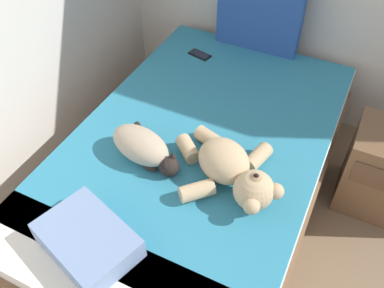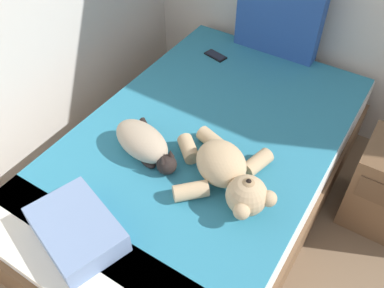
# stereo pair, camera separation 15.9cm
# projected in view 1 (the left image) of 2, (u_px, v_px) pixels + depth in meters

# --- Properties ---
(bed) EXTENTS (1.32, 2.10, 0.54)m
(bed) POSITION_uv_depth(u_px,v_px,m) (199.00, 170.00, 2.35)
(bed) COLOR brown
(bed) RESTS_ON ground_plane
(patterned_cushion) EXTENTS (0.55, 0.11, 0.54)m
(patterned_cushion) POSITION_uv_depth(u_px,v_px,m) (260.00, 10.00, 2.59)
(patterned_cushion) COLOR #264C99
(patterned_cushion) RESTS_ON bed
(cat) EXTENTS (0.42, 0.32, 0.15)m
(cat) POSITION_uv_depth(u_px,v_px,m) (143.00, 147.00, 2.00)
(cat) COLOR tan
(cat) RESTS_ON bed
(teddy_bear) EXTENTS (0.61, 0.49, 0.20)m
(teddy_bear) POSITION_uv_depth(u_px,v_px,m) (232.00, 170.00, 1.88)
(teddy_bear) COLOR tan
(teddy_bear) RESTS_ON bed
(cell_phone) EXTENTS (0.16, 0.10, 0.01)m
(cell_phone) POSITION_uv_depth(u_px,v_px,m) (200.00, 55.00, 2.70)
(cell_phone) COLOR black
(cell_phone) RESTS_ON bed
(throw_pillow) EXTENTS (0.47, 0.39, 0.11)m
(throw_pillow) POSITION_uv_depth(u_px,v_px,m) (88.00, 240.00, 1.65)
(throw_pillow) COLOR #728CB7
(throw_pillow) RESTS_ON bed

